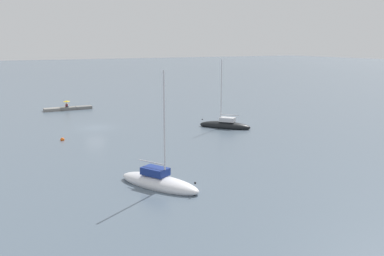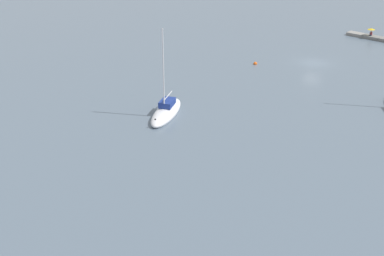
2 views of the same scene
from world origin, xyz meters
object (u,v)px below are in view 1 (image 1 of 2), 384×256
at_px(person_seated_maroon_left, 67,106).
at_px(umbrella_open_yellow, 67,101).
at_px(sailboat_white_near, 159,182).
at_px(mooring_buoy_near, 62,140).
at_px(sailboat_black_far, 225,125).

bearing_deg(person_seated_maroon_left, umbrella_open_yellow, 70.84).
xyz_separation_m(sailboat_white_near, mooring_buoy_near, (3.80, -21.28, -0.30)).
height_order(person_seated_maroon_left, sailboat_black_far, sailboat_black_far).
distance_m(person_seated_maroon_left, mooring_buoy_near, 24.90).
xyz_separation_m(umbrella_open_yellow, sailboat_black_far, (-16.53, 26.76, -1.24)).
xyz_separation_m(person_seated_maroon_left, mooring_buoy_near, (5.51, 24.28, -0.66)).
relative_size(umbrella_open_yellow, sailboat_black_far, 0.13).
relative_size(person_seated_maroon_left, sailboat_white_near, 0.07).
distance_m(umbrella_open_yellow, sailboat_white_near, 45.52).
distance_m(umbrella_open_yellow, mooring_buoy_near, 24.86).
height_order(person_seated_maroon_left, umbrella_open_yellow, umbrella_open_yellow).
bearing_deg(sailboat_white_near, umbrella_open_yellow, -120.01).
distance_m(person_seated_maroon_left, sailboat_white_near, 45.59).
bearing_deg(mooring_buoy_near, sailboat_black_far, 173.36).
relative_size(sailboat_black_far, mooring_buoy_near, 19.13).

